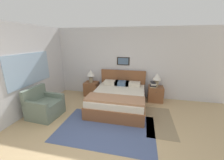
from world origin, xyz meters
TOP-DOWN VIEW (x-y plane):
  - ground_plane at (0.00, 0.00)m, footprint 16.00×16.00m
  - wall_back at (0.00, 2.96)m, footprint 7.38×0.09m
  - wall_left at (-2.52, 1.46)m, footprint 0.08×5.33m
  - area_rug_main at (0.01, 0.69)m, footprint 2.40×1.56m
  - area_rug_bedside at (1.36, 1.33)m, footprint 0.73×1.55m
  - bed at (0.10, 1.91)m, footprint 1.70×1.99m
  - armchair at (-1.91, 0.88)m, footprint 0.83×0.85m
  - nightstand_near_window at (-1.12, 2.66)m, footprint 0.52×0.48m
  - nightstand_by_door at (1.33, 2.66)m, footprint 0.52×0.48m
  - table_lamp_near_window at (-1.13, 2.66)m, footprint 0.32×0.32m
  - table_lamp_by_door at (1.33, 2.66)m, footprint 0.32×0.32m
  - book_thick_bottom at (1.22, 2.61)m, footprint 0.21×0.24m
  - book_hardcover_middle at (1.22, 2.61)m, footprint 0.21×0.28m
  - book_novel_upper at (1.22, 2.61)m, footprint 0.18×0.23m
  - book_slim_near_top at (1.22, 2.61)m, footprint 0.25×0.29m
  - book_paperback_top at (1.22, 2.61)m, footprint 0.18×0.23m

SIDE VIEW (x-z plane):
  - ground_plane at x=0.00m, z-range 0.00..0.00m
  - area_rug_main at x=0.01m, z-range 0.00..0.01m
  - area_rug_bedside at x=1.36m, z-range 0.00..0.01m
  - nightstand_near_window at x=-1.12m, z-range 0.00..0.55m
  - nightstand_by_door at x=1.33m, z-range 0.00..0.55m
  - armchair at x=-1.91m, z-range -0.13..0.72m
  - bed at x=0.10m, z-range -0.23..0.82m
  - book_thick_bottom at x=1.22m, z-range 0.55..0.59m
  - book_hardcover_middle at x=1.22m, z-range 0.59..0.62m
  - book_novel_upper at x=1.22m, z-range 0.62..0.66m
  - book_slim_near_top at x=1.22m, z-range 0.66..0.69m
  - book_paperback_top at x=1.22m, z-range 0.69..0.73m
  - table_lamp_near_window at x=-1.13m, z-range 0.63..1.13m
  - table_lamp_by_door at x=1.33m, z-range 0.63..1.13m
  - wall_back at x=0.00m, z-range 0.00..2.60m
  - wall_left at x=-2.52m, z-range 0.00..2.60m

